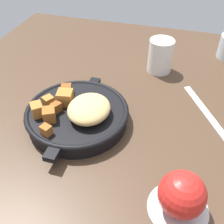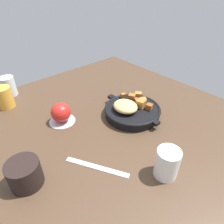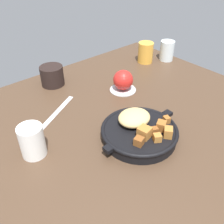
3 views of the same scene
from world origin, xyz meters
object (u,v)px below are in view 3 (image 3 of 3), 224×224
object	(u,v)px
cast_iron_skillet	(140,130)
butter_knife	(57,111)
red_apple	(123,80)
white_creamer_pitcher	(32,141)
water_glass_tall	(167,51)
juice_glass_amber	(146,52)
coffee_mug_dark	(52,76)

from	to	relation	value
cast_iron_skillet	butter_knife	bearing A→B (deg)	113.72
red_apple	white_creamer_pitcher	distance (cm)	42.81
cast_iron_skillet	white_creamer_pitcher	bearing A→B (deg)	152.69
white_creamer_pitcher	water_glass_tall	size ratio (longest dim) A/B	1.02
butter_knife	red_apple	bearing A→B (deg)	-37.39
cast_iron_skillet	butter_knife	world-z (taller)	cast_iron_skillet
butter_knife	juice_glass_amber	xyz separation A→B (cm)	(52.16, 8.51, 4.41)
coffee_mug_dark	juice_glass_amber	size ratio (longest dim) A/B	0.98
cast_iron_skillet	coffee_mug_dark	xyz separation A→B (cm)	(-3.29, 44.83, 1.27)
butter_knife	coffee_mug_dark	size ratio (longest dim) A/B	2.25
butter_knife	juice_glass_amber	size ratio (longest dim) A/B	2.20
cast_iron_skillet	juice_glass_amber	bearing A→B (deg)	41.63
cast_iron_skillet	red_apple	xyz separation A→B (cm)	(14.74, 23.35, 1.82)
red_apple	coffee_mug_dark	distance (cm)	28.05
coffee_mug_dark	juice_glass_amber	world-z (taller)	juice_glass_amber
red_apple	butter_knife	xyz separation A→B (cm)	(-26.70, 3.87, -4.22)
cast_iron_skillet	red_apple	world-z (taller)	red_apple
cast_iron_skillet	white_creamer_pitcher	size ratio (longest dim) A/B	2.92
juice_glass_amber	water_glass_tall	bearing A→B (deg)	-27.62
white_creamer_pitcher	juice_glass_amber	size ratio (longest dim) A/B	1.00
water_glass_tall	coffee_mug_dark	world-z (taller)	water_glass_tall
juice_glass_amber	red_apple	bearing A→B (deg)	-154.07
juice_glass_amber	coffee_mug_dark	bearing A→B (deg)	168.18
cast_iron_skillet	juice_glass_amber	xyz separation A→B (cm)	(40.20, 35.73, 2.01)
cast_iron_skillet	water_glass_tall	distance (cm)	58.37
cast_iron_skillet	red_apple	size ratio (longest dim) A/B	3.55
butter_knife	cast_iron_skillet	bearing A→B (deg)	-95.43
water_glass_tall	juice_glass_amber	size ratio (longest dim) A/B	0.98
water_glass_tall	juice_glass_amber	bearing A→B (deg)	152.38
cast_iron_skillet	white_creamer_pitcher	world-z (taller)	white_creamer_pitcher
water_glass_tall	cast_iron_skillet	bearing A→B (deg)	-148.06
water_glass_tall	coffee_mug_dark	size ratio (longest dim) A/B	1.01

